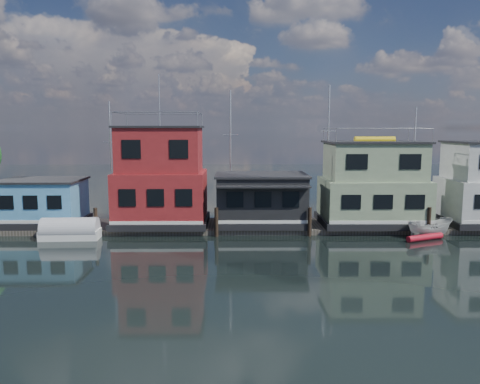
{
  "coord_description": "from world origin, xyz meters",
  "views": [
    {
      "loc": [
        -2.65,
        -25.15,
        8.08
      ],
      "look_at": [
        -2.2,
        12.0,
        3.0
      ],
      "focal_mm": 35.0,
      "sensor_mm": 36.0,
      "label": 1
    }
  ],
  "objects_px": {
    "houseboat_red": "(161,178)",
    "houseboat_dark": "(261,199)",
    "houseboat_blue": "(43,202)",
    "houseboat_green": "(373,185)",
    "red_kayak": "(425,237)",
    "tarp_runabout": "(70,231)",
    "motorboat": "(430,228)"
  },
  "relations": [
    {
      "from": "houseboat_red",
      "to": "houseboat_dark",
      "type": "height_order",
      "value": "houseboat_red"
    },
    {
      "from": "houseboat_green",
      "to": "houseboat_red",
      "type": "bearing_deg",
      "value": -180.0
    },
    {
      "from": "houseboat_red",
      "to": "houseboat_dark",
      "type": "relative_size",
      "value": 1.6
    },
    {
      "from": "red_kayak",
      "to": "motorboat",
      "type": "xyz_separation_m",
      "value": [
        0.75,
        0.96,
        0.48
      ]
    },
    {
      "from": "houseboat_blue",
      "to": "red_kayak",
      "type": "height_order",
      "value": "houseboat_blue"
    },
    {
      "from": "houseboat_dark",
      "to": "motorboat",
      "type": "distance_m",
      "value": 12.94
    },
    {
      "from": "houseboat_green",
      "to": "tarp_runabout",
      "type": "xyz_separation_m",
      "value": [
        -23.21,
        -3.46,
        -2.91
      ]
    },
    {
      "from": "houseboat_blue",
      "to": "houseboat_dark",
      "type": "xyz_separation_m",
      "value": [
        17.5,
        -0.02,
        0.21
      ]
    },
    {
      "from": "houseboat_blue",
      "to": "houseboat_dark",
      "type": "height_order",
      "value": "houseboat_dark"
    },
    {
      "from": "red_kayak",
      "to": "tarp_runabout",
      "type": "bearing_deg",
      "value": 154.86
    },
    {
      "from": "red_kayak",
      "to": "motorboat",
      "type": "relative_size",
      "value": 0.85
    },
    {
      "from": "houseboat_green",
      "to": "tarp_runabout",
      "type": "height_order",
      "value": "houseboat_green"
    },
    {
      "from": "houseboat_red",
      "to": "houseboat_green",
      "type": "bearing_deg",
      "value": 0.0
    },
    {
      "from": "houseboat_red",
      "to": "tarp_runabout",
      "type": "distance_m",
      "value": 7.91
    },
    {
      "from": "houseboat_red",
      "to": "tarp_runabout",
      "type": "bearing_deg",
      "value": -150.89
    },
    {
      "from": "houseboat_green",
      "to": "red_kayak",
      "type": "relative_size",
      "value": 2.67
    },
    {
      "from": "houseboat_blue",
      "to": "houseboat_green",
      "type": "height_order",
      "value": "houseboat_green"
    },
    {
      "from": "houseboat_blue",
      "to": "houseboat_dark",
      "type": "distance_m",
      "value": 17.5
    },
    {
      "from": "houseboat_green",
      "to": "tarp_runabout",
      "type": "relative_size",
      "value": 1.96
    },
    {
      "from": "houseboat_dark",
      "to": "tarp_runabout",
      "type": "distance_m",
      "value": 14.73
    },
    {
      "from": "houseboat_red",
      "to": "houseboat_green",
      "type": "xyz_separation_m",
      "value": [
        17.0,
        0.0,
        -0.55
      ]
    },
    {
      "from": "houseboat_blue",
      "to": "houseboat_red",
      "type": "height_order",
      "value": "houseboat_red"
    },
    {
      "from": "houseboat_dark",
      "to": "houseboat_green",
      "type": "height_order",
      "value": "houseboat_green"
    },
    {
      "from": "houseboat_blue",
      "to": "red_kayak",
      "type": "bearing_deg",
      "value": -8.2
    },
    {
      "from": "houseboat_blue",
      "to": "red_kayak",
      "type": "relative_size",
      "value": 2.03
    },
    {
      "from": "houseboat_green",
      "to": "red_kayak",
      "type": "bearing_deg",
      "value": -57.53
    },
    {
      "from": "houseboat_blue",
      "to": "houseboat_red",
      "type": "xyz_separation_m",
      "value": [
        9.5,
        0.0,
        1.9
      ]
    },
    {
      "from": "tarp_runabout",
      "to": "red_kayak",
      "type": "distance_m",
      "value": 25.9
    },
    {
      "from": "houseboat_dark",
      "to": "houseboat_green",
      "type": "bearing_deg",
      "value": 0.12
    },
    {
      "from": "houseboat_dark",
      "to": "tarp_runabout",
      "type": "height_order",
      "value": "houseboat_dark"
    },
    {
      "from": "houseboat_blue",
      "to": "motorboat",
      "type": "height_order",
      "value": "houseboat_blue"
    },
    {
      "from": "red_kayak",
      "to": "houseboat_dark",
      "type": "bearing_deg",
      "value": 136.79
    }
  ]
}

